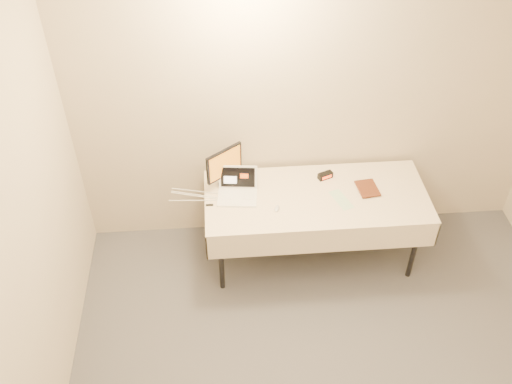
{
  "coord_description": "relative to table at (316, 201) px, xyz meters",
  "views": [
    {
      "loc": [
        -0.79,
        -1.44,
        3.88
      ],
      "look_at": [
        -0.51,
        1.99,
        0.86
      ],
      "focal_mm": 40.0,
      "sensor_mm": 36.0,
      "label": 1
    }
  ],
  "objects": [
    {
      "name": "paper_form",
      "position": [
        0.19,
        -0.07,
        0.06
      ],
      "size": [
        0.18,
        0.27,
        0.0
      ],
      "primitive_type": "cube",
      "rotation": [
        0.0,
        0.0,
        0.35
      ],
      "color": "#AFD6AA",
      "rests_on": "table"
    },
    {
      "name": "book",
      "position": [
        0.36,
        0.03,
        0.17
      ],
      "size": [
        0.17,
        0.04,
        0.22
      ],
      "primitive_type": "imported",
      "rotation": [
        0.0,
        0.0,
        0.11
      ],
      "color": "brown",
      "rests_on": "table"
    },
    {
      "name": "usb_dongle",
      "position": [
        -0.89,
        -0.05,
        0.07
      ],
      "size": [
        0.06,
        0.02,
        0.01
      ],
      "primitive_type": "cube",
      "rotation": [
        0.0,
        0.0,
        -0.03
      ],
      "color": "black",
      "rests_on": "table"
    },
    {
      "name": "table",
      "position": [
        0.0,
        0.0,
        0.0
      ],
      "size": [
        1.86,
        0.81,
        0.74
      ],
      "color": "black",
      "rests_on": "ground"
    },
    {
      "name": "monitor",
      "position": [
        -0.75,
        0.2,
        0.28
      ],
      "size": [
        0.3,
        0.23,
        0.37
      ],
      "rotation": [
        0.0,
        0.0,
        0.65
      ],
      "color": "black",
      "rests_on": "table"
    },
    {
      "name": "back_wall",
      "position": [
        0.0,
        0.45,
        0.67
      ],
      "size": [
        4.0,
        0.1,
        2.7
      ],
      "primitive_type": "cube",
      "color": "beige",
      "rests_on": "ground"
    },
    {
      "name": "laptop",
      "position": [
        -0.65,
        0.07,
        0.12
      ],
      "size": [
        0.35,
        0.3,
        0.22
      ],
      "rotation": [
        0.0,
        0.0,
        -0.11
      ],
      "color": "white",
      "rests_on": "table"
    },
    {
      "name": "clicker",
      "position": [
        -0.35,
        -0.14,
        0.07
      ],
      "size": [
        0.06,
        0.09,
        0.02
      ],
      "primitive_type": "ellipsoid",
      "rotation": [
        0.0,
        0.0,
        -0.28
      ],
      "color": "silver",
      "rests_on": "table"
    },
    {
      "name": "alarm_clock",
      "position": [
        0.11,
        0.22,
        0.09
      ],
      "size": [
        0.14,
        0.1,
        0.05
      ],
      "rotation": [
        0.0,
        0.0,
        0.39
      ],
      "color": "black",
      "rests_on": "table"
    }
  ]
}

